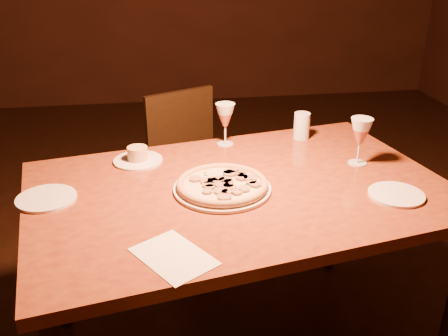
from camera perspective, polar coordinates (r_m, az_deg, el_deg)
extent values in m
plane|color=black|center=(2.50, -2.87, -16.23)|extent=(7.00, 7.00, 0.00)
cube|color=brown|center=(1.84, 1.79, -2.71)|extent=(1.66, 1.23, 0.04)
cylinder|color=black|center=(2.32, -18.76, -9.54)|extent=(0.05, 0.05, 0.77)
cylinder|color=black|center=(2.64, 12.53, -4.21)|extent=(0.05, 0.05, 0.77)
cube|color=black|center=(2.78, -2.92, -0.53)|extent=(0.56, 0.56, 0.04)
cube|color=black|center=(2.86, -5.03, 4.88)|extent=(0.40, 0.20, 0.40)
cylinder|color=black|center=(2.69, -4.08, -7.23)|extent=(0.04, 0.04, 0.43)
cylinder|color=black|center=(2.95, -7.37, -4.27)|extent=(0.04, 0.04, 0.43)
cylinder|color=black|center=(2.85, 1.91, -5.24)|extent=(0.04, 0.04, 0.43)
cylinder|color=black|center=(3.10, -1.73, -2.61)|extent=(0.04, 0.04, 0.43)
cylinder|color=white|center=(1.80, -0.20, -2.38)|extent=(0.35, 0.35, 0.01)
cylinder|color=beige|center=(1.79, -0.20, -2.01)|extent=(0.32, 0.32, 0.01)
torus|color=tan|center=(1.79, -0.20, -1.83)|extent=(0.33, 0.33, 0.03)
cylinder|color=white|center=(2.06, -9.79, 0.86)|extent=(0.20, 0.20, 0.01)
cylinder|color=tan|center=(2.05, -9.86, 1.66)|extent=(0.08, 0.08, 0.05)
cylinder|color=silver|center=(2.28, 8.87, 4.79)|extent=(0.07, 0.07, 0.12)
cylinder|color=white|center=(1.84, -19.65, -3.28)|extent=(0.21, 0.21, 0.01)
cylinder|color=white|center=(1.86, 19.09, -2.88)|extent=(0.20, 0.20, 0.01)
cube|color=white|center=(1.45, -5.77, -10.02)|extent=(0.26, 0.29, 0.00)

